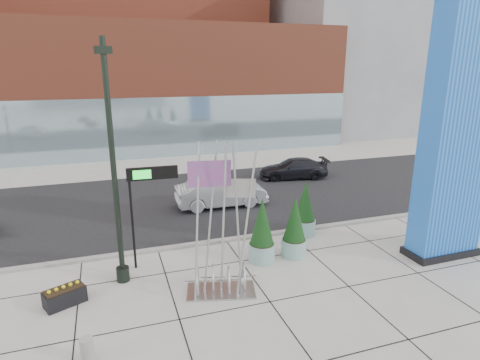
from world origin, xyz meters
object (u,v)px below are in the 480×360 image
object	(u,v)px
blue_pylon	(457,139)
overhead_street_sign	(148,182)
car_silver_mid	(221,192)
concrete_bollard	(87,350)
lamp_post	(116,190)
public_art_sculpture	(221,255)

from	to	relation	value
blue_pylon	overhead_street_sign	size ratio (longest dim) A/B	2.52
overhead_street_sign	car_silver_mid	xyz separation A→B (m)	(4.38, 5.70, -2.56)
concrete_bollard	overhead_street_sign	distance (m)	6.12
lamp_post	overhead_street_sign	bearing A→B (deg)	35.84
lamp_post	overhead_street_sign	size ratio (longest dim) A/B	2.13
lamp_post	concrete_bollard	world-z (taller)	lamp_post
blue_pylon	lamp_post	bearing A→B (deg)	170.50
blue_pylon	overhead_street_sign	bearing A→B (deg)	165.49
concrete_bollard	overhead_street_sign	world-z (taller)	overhead_street_sign
blue_pylon	car_silver_mid	world-z (taller)	blue_pylon
public_art_sculpture	car_silver_mid	size ratio (longest dim) A/B	1.06
overhead_street_sign	blue_pylon	bearing A→B (deg)	-11.04
lamp_post	concrete_bollard	bearing A→B (deg)	-105.38
lamp_post	car_silver_mid	xyz separation A→B (m)	(5.55, 6.55, -2.61)
public_art_sculpture	blue_pylon	bearing A→B (deg)	13.64
overhead_street_sign	concrete_bollard	bearing A→B (deg)	-112.41
blue_pylon	overhead_street_sign	distance (m)	11.75
concrete_bollard	car_silver_mid	bearing A→B (deg)	57.71
overhead_street_sign	car_silver_mid	bearing A→B (deg)	55.29
lamp_post	public_art_sculpture	distance (m)	4.20
public_art_sculpture	concrete_bollard	size ratio (longest dim) A/B	7.71
blue_pylon	concrete_bollard	size ratio (longest dim) A/B	14.49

